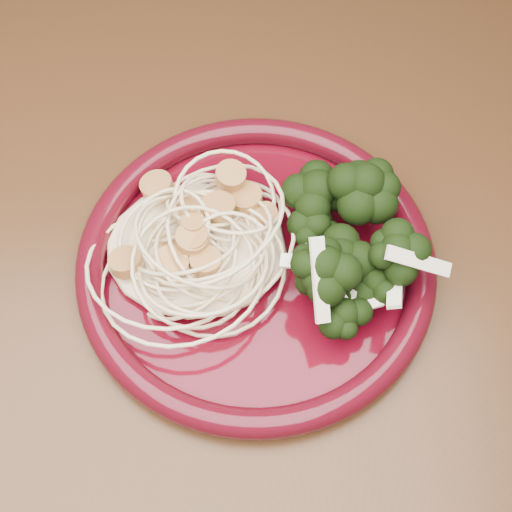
% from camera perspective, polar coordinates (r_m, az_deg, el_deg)
% --- Properties ---
extents(dining_table, '(1.20, 0.80, 0.75)m').
position_cam_1_polar(dining_table, '(0.66, -7.93, -5.84)').
color(dining_table, '#472814').
rests_on(dining_table, ground).
extents(dinner_plate, '(0.33, 0.33, 0.02)m').
position_cam_1_polar(dinner_plate, '(0.56, 0.00, -0.49)').
color(dinner_plate, '#4A0511').
rests_on(dinner_plate, dining_table).
extents(spaghetti_pile, '(0.16, 0.15, 0.03)m').
position_cam_1_polar(spaghetti_pile, '(0.56, -4.87, 1.17)').
color(spaghetti_pile, beige).
rests_on(spaghetti_pile, dinner_plate).
extents(scallop_cluster, '(0.15, 0.15, 0.04)m').
position_cam_1_polar(scallop_cluster, '(0.52, -5.17, 3.25)').
color(scallop_cluster, '#C68B48').
rests_on(scallop_cluster, spaghetti_pile).
extents(broccoli_pile, '(0.13, 0.18, 0.06)m').
position_cam_1_polar(broccoli_pile, '(0.53, 6.21, -0.56)').
color(broccoli_pile, black).
rests_on(broccoli_pile, dinner_plate).
extents(onion_garnish, '(0.09, 0.12, 0.06)m').
position_cam_1_polar(onion_garnish, '(0.50, 6.58, 1.34)').
color(onion_garnish, white).
rests_on(onion_garnish, broccoli_pile).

